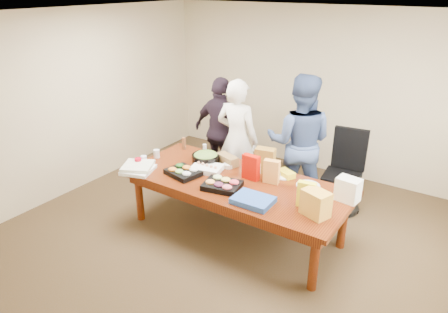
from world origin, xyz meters
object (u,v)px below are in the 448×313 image
Objects in this scene: sheet_cake at (207,168)px; office_chair at (342,174)px; conference_table at (235,207)px; person_center at (237,139)px; salad_bowl at (206,159)px; person_right at (299,142)px.

office_chair is at bearing 29.90° from sheet_cake.
conference_table is at bearing -131.92° from office_chair.
sheet_cake is (-0.47, 0.03, 0.41)m from conference_table.
person_center is 0.68m from salad_bowl.
office_chair is 0.62× the size of person_center.
person_center is 4.76× the size of salad_bowl.
person_right reaches higher than salad_bowl.
conference_table is at bearing -19.98° from salad_bowl.
person_right is at bearing 43.46° from salad_bowl.
sheet_cake is (0.08, -0.86, -0.11)m from person_center.
office_chair reaches higher than conference_table.
person_right is (0.87, 0.23, 0.07)m from person_center.
salad_bowl is at bearing 160.02° from conference_table.
conference_table is 1.56× the size of person_center.
person_right reaches higher than conference_table.
office_chair is (0.92, 1.31, 0.18)m from conference_table.
person_center is 4.67× the size of sheet_cake.
salad_bowl is (-0.95, -0.90, -0.15)m from person_right.
person_center is 0.90m from person_right.
conference_table is at bearing -17.07° from sheet_cake.
salad_bowl is at bearing -151.82° from office_chair.
salad_bowl is (-1.54, -1.09, 0.25)m from office_chair.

